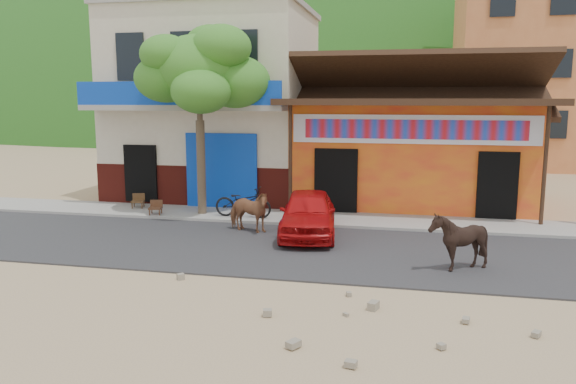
# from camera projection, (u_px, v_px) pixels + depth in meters

# --- Properties ---
(ground) EXTENTS (120.00, 120.00, 0.00)m
(ground) POSITION_uv_depth(u_px,v_px,m) (311.00, 283.00, 11.70)
(ground) COLOR #9E825B
(ground) RESTS_ON ground
(road) EXTENTS (60.00, 5.00, 0.04)m
(road) POSITION_uv_depth(u_px,v_px,m) (328.00, 251.00, 14.10)
(road) COLOR #28282B
(road) RESTS_ON ground
(sidewalk) EXTENTS (60.00, 2.00, 0.12)m
(sidewalk) POSITION_uv_depth(u_px,v_px,m) (344.00, 220.00, 17.47)
(sidewalk) COLOR gray
(sidewalk) RESTS_ON ground
(dance_club) EXTENTS (8.00, 6.00, 3.60)m
(dance_club) POSITION_uv_depth(u_px,v_px,m) (412.00, 154.00, 20.62)
(dance_club) COLOR orange
(dance_club) RESTS_ON ground
(cafe_building) EXTENTS (7.00, 6.00, 7.00)m
(cafe_building) POSITION_uv_depth(u_px,v_px,m) (217.00, 106.00, 21.91)
(cafe_building) COLOR beige
(cafe_building) RESTS_ON ground
(apartment_front) EXTENTS (9.00, 9.00, 12.00)m
(apartment_front) POSITION_uv_depth(u_px,v_px,m) (539.00, 59.00, 31.96)
(apartment_front) COLOR #CC723F
(apartment_front) RESTS_ON ground
(hillside) EXTENTS (100.00, 40.00, 24.00)m
(hillside) POSITION_uv_depth(u_px,v_px,m) (399.00, 38.00, 77.19)
(hillside) COLOR #194C14
(hillside) RESTS_ON ground
(tree) EXTENTS (3.00, 3.00, 6.00)m
(tree) POSITION_uv_depth(u_px,v_px,m) (200.00, 120.00, 17.73)
(tree) COLOR #2D721E
(tree) RESTS_ON sidewalk
(cow_tan) EXTENTS (1.54, 1.02, 1.20)m
(cow_tan) POSITION_uv_depth(u_px,v_px,m) (248.00, 211.00, 15.95)
(cow_tan) COLOR #935C3A
(cow_tan) RESTS_ON road
(cow_dark) EXTENTS (1.38, 1.28, 1.32)m
(cow_dark) POSITION_uv_depth(u_px,v_px,m) (458.00, 241.00, 12.37)
(cow_dark) COLOR black
(cow_dark) RESTS_ON road
(red_car) EXTENTS (1.97, 3.87, 1.26)m
(red_car) POSITION_uv_depth(u_px,v_px,m) (308.00, 213.00, 15.55)
(red_car) COLOR #B50C0E
(red_car) RESTS_ON road
(scooter) EXTENTS (1.85, 0.70, 0.96)m
(scooter) POSITION_uv_depth(u_px,v_px,m) (243.00, 202.00, 17.54)
(scooter) COLOR black
(scooter) RESTS_ON sidewalk
(cafe_chair_left) EXTENTS (0.51, 0.51, 0.88)m
(cafe_chair_left) POSITION_uv_depth(u_px,v_px,m) (138.00, 195.00, 19.07)
(cafe_chair_left) COLOR #452917
(cafe_chair_left) RESTS_ON sidewalk
(cafe_chair_right) EXTENTS (0.47, 0.47, 0.84)m
(cafe_chair_right) POSITION_uv_depth(u_px,v_px,m) (155.00, 202.00, 17.97)
(cafe_chair_right) COLOR #492418
(cafe_chair_right) RESTS_ON sidewalk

